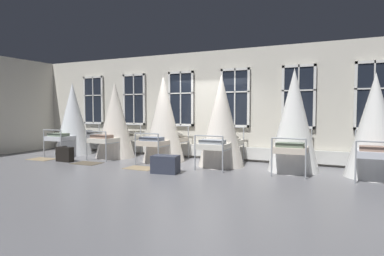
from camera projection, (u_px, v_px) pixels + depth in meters
ground at (189, 165)px, 9.13m from camera, size 25.08×25.08×0.00m
back_wall_with_windows at (208, 105)px, 10.30m from camera, size 13.54×0.10×3.38m
window_bank at (207, 126)px, 10.22m from camera, size 10.10×0.10×2.72m
cot_first at (73, 120)px, 11.22m from camera, size 1.26×1.88×2.47m
cot_second at (115, 121)px, 10.51m from camera, size 1.26×1.86×2.44m
cot_third at (164, 119)px, 9.67m from camera, size 1.26×1.87×2.59m
cot_fourth at (221, 122)px, 8.87m from camera, size 1.26×1.86×2.51m
cot_fifth at (294, 121)px, 8.12m from camera, size 1.26×1.88×2.58m
cot_sixth at (375, 127)px, 7.36m from camera, size 1.26×1.88×2.39m
rug_first at (42, 159)px, 10.12m from camera, size 0.82×0.59×0.01m
rug_second at (87, 163)px, 9.34m from camera, size 0.81×0.58×0.01m
rug_third at (140, 168)px, 8.56m from camera, size 0.80×0.56×0.01m
suitcase_dark at (65, 154)px, 9.65m from camera, size 0.57×0.23×0.47m
travel_trunk at (165, 164)px, 7.91m from camera, size 0.69×0.49×0.43m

